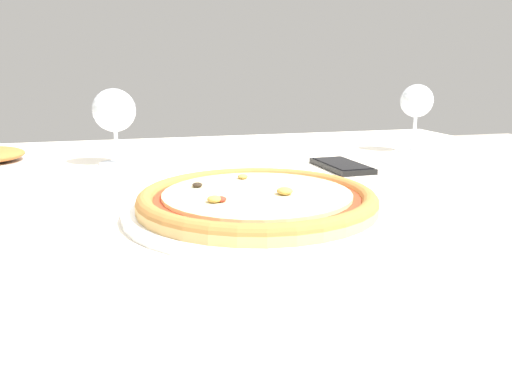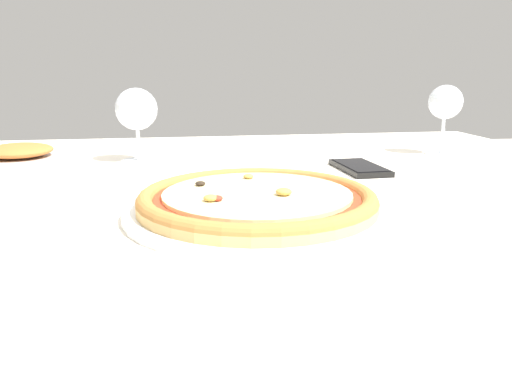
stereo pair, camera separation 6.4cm
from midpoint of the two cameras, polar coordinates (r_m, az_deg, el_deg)
dining_table at (r=0.85m, az=0.31°, el=-3.43°), size 1.46×1.15×0.71m
pizza_plate at (r=0.65m, az=2.85°, el=-1.16°), size 0.34×0.34×0.04m
wine_glass_far_left at (r=1.02m, az=-11.74°, el=9.03°), size 0.08×0.08×0.15m
wine_glass_far_right at (r=1.17m, az=22.34°, el=9.20°), size 0.07×0.07×0.15m
cell_phone at (r=0.95m, az=13.66°, el=2.72°), size 0.08×0.15×0.01m
side_plate at (r=1.10m, az=-23.97°, el=3.86°), size 0.23×0.23×0.04m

